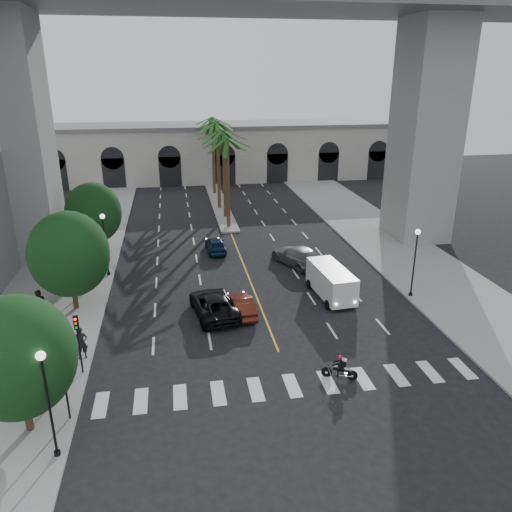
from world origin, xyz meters
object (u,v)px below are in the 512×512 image
Objects in this scene: car_c at (214,304)px; pedestrian_a at (81,343)px; car_d at (298,256)px; car_e at (216,245)px; cargo_van at (331,281)px; traffic_signal_near at (64,376)px; car_b at (242,305)px; traffic_signal_far at (78,335)px; motorcycle_rider at (341,368)px; car_a at (334,275)px; lamp_post_left_near at (47,396)px; pedestrian_b at (40,304)px; lamp_post_right at (415,257)px; lamp_post_left_far at (105,239)px.

pedestrian_a is (-8.09, -4.57, 0.33)m from car_c.
car_c is 11.59m from car_d.
car_e is (-6.77, 4.55, -0.14)m from car_d.
car_c is 1.38× the size of car_e.
pedestrian_a is (-16.98, -5.99, -0.15)m from cargo_van.
traffic_signal_near is 0.88× the size of car_e.
car_b is 0.99× the size of car_e.
cargo_van is at bearing 120.51° from car_e.
traffic_signal_far is 1.94× the size of motorcycle_rider.
car_d reaches higher than motorcycle_rider.
car_a is at bearing 38.47° from traffic_signal_near.
traffic_signal_near is 24.43m from car_d.
lamp_post_left_near is at bearing -92.29° from traffic_signal_near.
cargo_van is at bearing -0.04° from pedestrian_a.
pedestrian_b is (-19.73, -7.02, 0.29)m from car_d.
cargo_van is at bearing 39.72° from lamp_post_left_near.
pedestrian_a reaches higher than car_a.
traffic_signal_near is at bearing -155.18° from lamp_post_right.
car_b is at bearing 89.62° from car_e.
lamp_post_right is at bearing 179.07° from car_b.
car_c is 9.30m from pedestrian_a.
traffic_signal_near reaches higher than pedestrian_b.
car_b is 0.71× the size of car_c.
car_e is at bearing -56.30° from car_d.
motorcycle_rider is 13.51m from car_a.
lamp_post_left_far is at bearing 90.40° from traffic_signal_far.
lamp_post_left_far is 16.24m from car_d.
car_b is (9.80, 9.86, -1.83)m from traffic_signal_near.
lamp_post_left_far is at bearing 90.00° from lamp_post_left_near.
cargo_van is (2.70, 10.30, 0.63)m from motorcycle_rider.
pedestrian_b reaches higher than car_d.
lamp_post_left_far is 0.96× the size of cargo_van.
traffic_signal_near is at bearing -107.41° from pedestrian_a.
lamp_post_left_far is at bearing 72.10° from pedestrian_b.
cargo_van is at bearing 34.48° from traffic_signal_near.
lamp_post_left_far is 13.39m from car_b.
lamp_post_left_far reaches higher than pedestrian_b.
car_a is 2.00× the size of pedestrian_b.
traffic_signal_far is at bearing -89.60° from lamp_post_left_far.
car_c is 12.93m from car_e.
lamp_post_left_far is at bearing 160.67° from lamp_post_right.
traffic_signal_near is 12.93m from car_c.
lamp_post_left_near reaches higher than car_e.
cargo_van reaches higher than car_b.
traffic_signal_far is 10.12m from car_c.
traffic_signal_near is at bearing 52.72° from car_a.
lamp_post_right is 23.62m from traffic_signal_far.
car_d is at bearing 143.10° from car_e.
pedestrian_a is at bearing -173.67° from motorcycle_rider.
car_c reaches higher than car_e.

